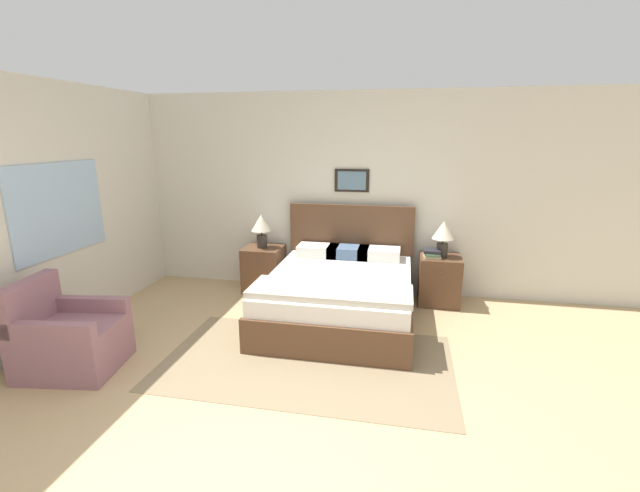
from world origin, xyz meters
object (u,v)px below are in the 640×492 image
at_px(table_lamp_near_window, 261,226).
at_px(table_lamp_by_door, 443,233).
at_px(armchair, 68,339).
at_px(nightstand_near_window, 264,269).
at_px(bed, 340,293).
at_px(nightstand_by_door, 439,280).

height_order(table_lamp_near_window, table_lamp_by_door, same).
bearing_deg(table_lamp_by_door, armchair, -146.12).
bearing_deg(nightstand_near_window, bed, -32.00).
bearing_deg(table_lamp_by_door, nightstand_near_window, 179.70).
height_order(bed, armchair, bed).
xyz_separation_m(bed, nightstand_near_window, (-1.15, 0.72, -0.00)).
distance_m(bed, nightstand_near_window, 1.35).
bearing_deg(bed, nightstand_near_window, 148.00).
relative_size(table_lamp_near_window, table_lamp_by_door, 1.00).
distance_m(nightstand_near_window, table_lamp_by_door, 2.38).
bearing_deg(table_lamp_by_door, bed, -148.61).
xyz_separation_m(nightstand_by_door, table_lamp_by_door, (0.01, -0.01, 0.60)).
bearing_deg(table_lamp_near_window, nightstand_by_door, 0.30).
bearing_deg(armchair, nightstand_near_window, 146.61).
bearing_deg(nightstand_by_door, table_lamp_near_window, -179.70).
distance_m(table_lamp_near_window, table_lamp_by_door, 2.31).
height_order(armchair, table_lamp_by_door, table_lamp_by_door).
bearing_deg(bed, table_lamp_by_door, 31.39).
bearing_deg(table_lamp_near_window, nightstand_near_window, 51.27).
xyz_separation_m(nightstand_by_door, table_lamp_near_window, (-2.31, -0.01, 0.60)).
relative_size(armchair, nightstand_by_door, 1.45).
height_order(armchair, nightstand_by_door, armchair).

